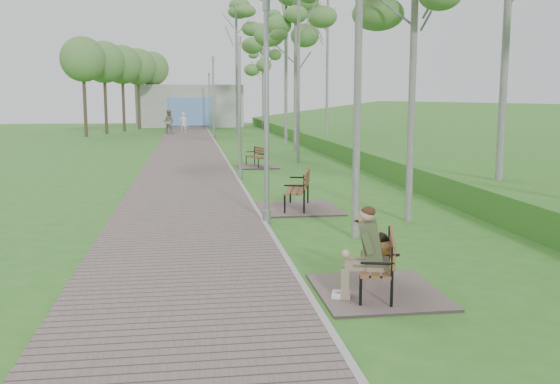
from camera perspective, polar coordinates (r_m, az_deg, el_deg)
The scene contains 20 objects.
ground at distance 11.15m, azimuth 0.42°, elevation -5.94°, with size 120.00×120.00×0.00m, color #316D23.
walkway at distance 32.29m, azimuth -8.47°, elevation 3.59°, with size 3.50×67.00×0.04m, color #675853.
kerb at distance 32.33m, azimuth -5.36°, elevation 3.66°, with size 0.10×67.00×0.05m, color #999993.
embankment at distance 33.68m, azimuth 15.67°, elevation 3.53°, with size 14.00×70.00×1.60m, color #49892F.
building_north at distance 61.65m, azimuth -8.23°, elevation 7.79°, with size 10.00×5.20×4.00m.
bench_main at distance 9.08m, azimuth 8.54°, elevation -6.65°, with size 1.76×1.96×1.54m.
bench_second at distance 15.80m, azimuth 1.56°, elevation -0.75°, with size 2.01×2.23×1.23m.
bench_third at distance 25.42m, azimuth -2.16°, elevation 2.70°, with size 1.62×1.80×1.00m.
lamp_post_near at distance 13.90m, azimuth -1.24°, elevation 6.50°, with size 0.19×0.19×4.90m.
lamp_post_second at distance 21.77m, azimuth -3.72°, elevation 7.21°, with size 0.19×0.19×4.87m.
lamp_post_third at distance 44.14m, azimuth -6.09°, elevation 8.35°, with size 0.22×0.22×5.62m.
lamp_post_far at distance 56.42m, azimuth -6.47°, elevation 8.08°, with size 0.19×0.19×4.96m.
pedestrian_near at distance 50.20m, azimuth -8.83°, elevation 6.28°, with size 0.61×0.40×1.66m, color silver.
pedestrian_far at distance 49.70m, azimuth -10.14°, elevation 6.34°, with size 0.90×0.70×1.86m, color gray.
birch_mid_c at distance 32.28m, azimuth 1.43°, elevation 13.83°, with size 2.26×2.26×7.30m.
birch_far_a at distance 34.02m, azimuth 4.39°, elevation 15.08°, with size 2.38×2.38×8.46m.
birch_far_b at distance 37.51m, azimuth 0.55°, elevation 16.25°, with size 2.82×2.82×9.91m.
birch_far_c at distance 45.45m, azimuth -1.41°, elevation 14.02°, with size 2.23×2.23×9.01m.
birch_distant_a at distance 50.79m, azimuth -4.03°, elevation 14.74°, with size 2.62×2.62×10.47m.
birch_distant_b at distance 56.51m, azimuth -1.59°, elevation 11.77°, with size 2.23×2.23×7.51m.
Camera 1 is at (-1.64, -10.67, 2.81)m, focal length 40.00 mm.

